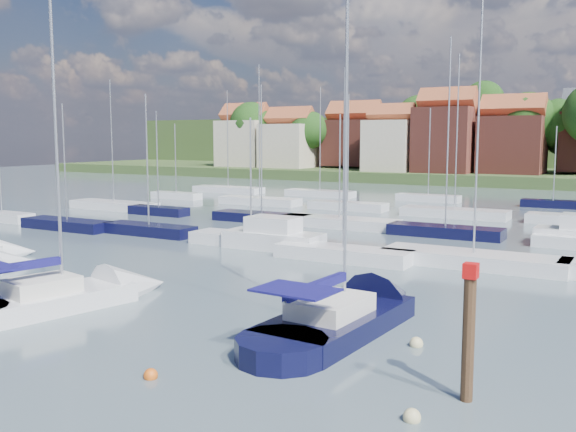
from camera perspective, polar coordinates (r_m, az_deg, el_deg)
The scene contains 11 objects.
ground at distance 60.54m, azimuth 12.90°, elevation -0.45°, with size 260.00×260.00×0.00m, color #43535B.
sailboat_centre at distance 31.36m, azimuth -18.09°, elevation -6.85°, with size 5.25×11.43×15.05m.
sailboat_navy at distance 27.13m, azimuth 6.07°, elevation -8.71°, with size 4.05×12.61×17.18m.
timber_piling at distance 19.89m, azimuth 15.66°, elevation -12.67°, with size 0.40×0.40×6.36m.
buoy_d at distance 21.66m, azimuth -12.10°, elevation -13.93°, with size 0.46×0.46×0.46m, color #D85914.
buoy_e at distance 28.27m, azimuth 4.25°, elevation -8.78°, with size 0.41×0.41×0.41m, color #D85914.
buoy_f at distance 18.67m, azimuth 10.94°, elevation -17.43°, with size 0.50×0.50×0.50m, color beige.
buoy_g at distance 24.66m, azimuth 11.32°, elevation -11.29°, with size 0.51×0.51×0.51m, color beige.
buoy_h at distance 24.89m, azimuth 2.09°, elevation -10.97°, with size 0.50×0.50×0.50m, color beige.
marina_field at distance 55.33m, azimuth 13.34°, elevation -0.70°, with size 79.62×41.41×15.93m.
far_shore_town at distance 150.96m, azimuth 24.11°, elevation 5.25°, with size 212.46×90.00×22.27m.
Camera 1 is at (17.28, -17.51, 7.69)m, focal length 40.00 mm.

